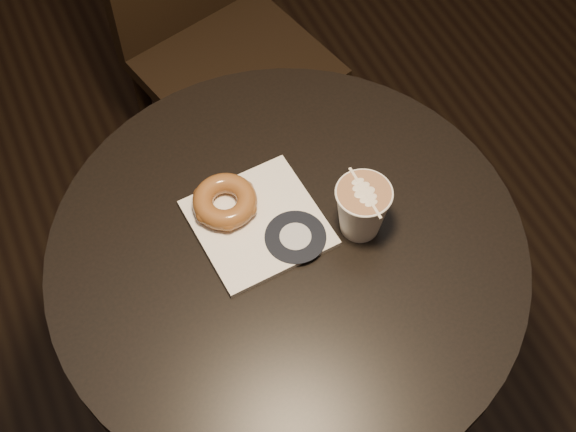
{
  "coord_description": "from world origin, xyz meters",
  "views": [
    {
      "loc": [
        -0.24,
        -0.53,
        1.75
      ],
      "look_at": [
        0.01,
        0.03,
        0.79
      ],
      "focal_mm": 50.0,
      "sensor_mm": 36.0,
      "label": 1
    }
  ],
  "objects_px": {
    "pastry_bag": "(258,223)",
    "doughnut": "(225,201)",
    "chair": "(208,11)",
    "latte_cup": "(362,210)",
    "cafe_table": "(287,309)"
  },
  "relations": [
    {
      "from": "pastry_bag",
      "to": "doughnut",
      "type": "distance_m",
      "value": 0.06
    },
    {
      "from": "chair",
      "to": "latte_cup",
      "type": "xyz_separation_m",
      "value": [
        -0.03,
        -0.74,
        0.27
      ]
    },
    {
      "from": "chair",
      "to": "doughnut",
      "type": "height_order",
      "value": "chair"
    },
    {
      "from": "pastry_bag",
      "to": "latte_cup",
      "type": "height_order",
      "value": "latte_cup"
    },
    {
      "from": "cafe_table",
      "to": "chair",
      "type": "bearing_deg",
      "value": 78.64
    },
    {
      "from": "cafe_table",
      "to": "pastry_bag",
      "type": "relative_size",
      "value": 4.2
    },
    {
      "from": "pastry_bag",
      "to": "doughnut",
      "type": "relative_size",
      "value": 1.86
    },
    {
      "from": "chair",
      "to": "doughnut",
      "type": "bearing_deg",
      "value": -121.98
    },
    {
      "from": "chair",
      "to": "doughnut",
      "type": "distance_m",
      "value": 0.71
    },
    {
      "from": "cafe_table",
      "to": "doughnut",
      "type": "height_order",
      "value": "doughnut"
    },
    {
      "from": "chair",
      "to": "pastry_bag",
      "type": "xyz_separation_m",
      "value": [
        -0.17,
        -0.67,
        0.23
      ]
    },
    {
      "from": "cafe_table",
      "to": "latte_cup",
      "type": "relative_size",
      "value": 8.26
    },
    {
      "from": "doughnut",
      "to": "cafe_table",
      "type": "bearing_deg",
      "value": -60.76
    },
    {
      "from": "chair",
      "to": "doughnut",
      "type": "xyz_separation_m",
      "value": [
        -0.2,
        -0.63,
        0.25
      ]
    },
    {
      "from": "pastry_bag",
      "to": "chair",
      "type": "bearing_deg",
      "value": 72.01
    }
  ]
}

